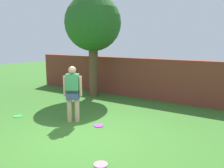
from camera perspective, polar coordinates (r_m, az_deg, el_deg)
ground_plane at (r=5.97m, az=-6.19°, el=-12.72°), size 40.00×40.00×0.00m
brick_wall at (r=10.40m, az=4.53°, el=1.71°), size 10.27×0.50×1.63m
tree at (r=10.25m, az=-4.53°, el=13.94°), size 2.33×2.33×4.23m
person at (r=6.99m, az=-9.24°, el=-1.73°), size 0.47×0.38×1.62m
frisbee_pink at (r=4.81m, az=-2.68°, el=-18.44°), size 0.27×0.27×0.02m
frisbee_purple at (r=6.78m, az=-3.19°, el=-9.78°), size 0.27×0.27×0.02m
frisbee_green at (r=8.13m, az=-21.32°, el=-7.10°), size 0.27×0.27×0.02m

